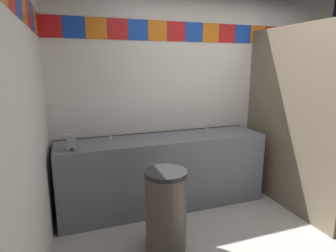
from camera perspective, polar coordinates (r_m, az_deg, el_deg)
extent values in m
cube|color=silver|center=(3.79, 8.00, 7.23)|extent=(3.98, 0.08, 2.72)
cube|color=red|center=(3.33, -22.78, 18.12)|extent=(0.23, 0.01, 0.23)
cube|color=#1947B7|center=(3.33, -18.56, 18.43)|extent=(0.23, 0.01, 0.23)
cube|color=orange|center=(3.35, -14.33, 18.65)|extent=(0.23, 0.01, 0.23)
cube|color=red|center=(3.38, -10.16, 18.77)|extent=(0.23, 0.01, 0.23)
cube|color=#1947B7|center=(3.43, -6.08, 18.80)|extent=(0.23, 0.01, 0.23)
cube|color=orange|center=(3.49, -2.13, 18.74)|extent=(0.23, 0.01, 0.23)
cube|color=red|center=(3.56, 1.66, 18.61)|extent=(0.23, 0.01, 0.23)
cube|color=#1947B7|center=(3.65, 5.27, 18.41)|extent=(0.23, 0.01, 0.23)
cube|color=orange|center=(3.76, 8.69, 18.16)|extent=(0.23, 0.01, 0.23)
cube|color=red|center=(3.87, 11.90, 17.87)|extent=(0.23, 0.01, 0.23)
cube|color=#1947B7|center=(4.00, 14.92, 17.55)|extent=(0.23, 0.01, 0.23)
cube|color=orange|center=(4.13, 17.73, 17.21)|extent=(0.23, 0.01, 0.23)
cube|color=red|center=(4.27, 20.35, 16.85)|extent=(0.23, 0.01, 0.23)
cube|color=#1947B7|center=(4.42, 22.79, 16.49)|extent=(0.23, 0.01, 0.23)
cube|color=orange|center=(4.58, 25.06, 16.12)|extent=(0.23, 0.01, 0.23)
cube|color=red|center=(4.74, 27.17, 15.76)|extent=(0.23, 0.01, 0.23)
cube|color=#1947B7|center=(4.91, 29.12, 15.41)|extent=(0.23, 0.01, 0.23)
cube|color=silver|center=(1.80, -28.34, 0.12)|extent=(0.08, 3.15, 2.72)
cube|color=orange|center=(2.27, -27.23, 20.86)|extent=(0.01, 0.23, 0.23)
cube|color=red|center=(2.51, -26.49, 20.00)|extent=(0.01, 0.23, 0.23)
cube|color=#1947B7|center=(2.75, -25.88, 19.28)|extent=(0.01, 0.23, 0.23)
cube|color=orange|center=(2.99, -25.38, 18.68)|extent=(0.01, 0.23, 0.23)
cube|color=red|center=(3.22, -24.96, 18.16)|extent=(0.01, 0.23, 0.23)
cube|color=slate|center=(3.43, -0.85, -9.25)|extent=(2.43, 0.58, 0.86)
cube|color=slate|center=(3.56, -2.28, -1.88)|extent=(2.43, 0.03, 0.08)
cylinder|color=#F0EDCD|center=(3.15, -11.24, -4.31)|extent=(0.34, 0.34, 0.10)
cylinder|color=#F0EDCD|center=(3.52, 8.70, -2.44)|extent=(0.34, 0.34, 0.10)
cylinder|color=silver|center=(3.26, -11.66, -2.29)|extent=(0.04, 0.04, 0.05)
cylinder|color=silver|center=(3.20, -11.59, -1.29)|extent=(0.02, 0.06, 0.09)
cylinder|color=silver|center=(3.62, 7.71, -0.68)|extent=(0.04, 0.04, 0.05)
cylinder|color=silver|center=(3.56, 8.11, 0.24)|extent=(0.02, 0.06, 0.09)
cube|color=gray|center=(2.96, -18.93, -3.16)|extent=(0.09, 0.07, 0.16)
cylinder|color=black|center=(2.93, -18.83, -4.52)|extent=(0.02, 0.02, 0.03)
cube|color=#726651|center=(3.55, 23.19, 1.12)|extent=(0.04, 1.52, 2.12)
cylinder|color=white|center=(4.38, 24.75, -8.74)|extent=(0.38, 0.38, 0.40)
torus|color=white|center=(4.31, 25.01, -6.06)|extent=(0.39, 0.39, 0.05)
cube|color=white|center=(4.41, 23.30, -3.40)|extent=(0.34, 0.17, 0.34)
cylinder|color=brown|center=(2.70, -0.44, -17.08)|extent=(0.38, 0.38, 0.73)
cylinder|color=#262628|center=(2.54, -0.45, -9.51)|extent=(0.39, 0.39, 0.04)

